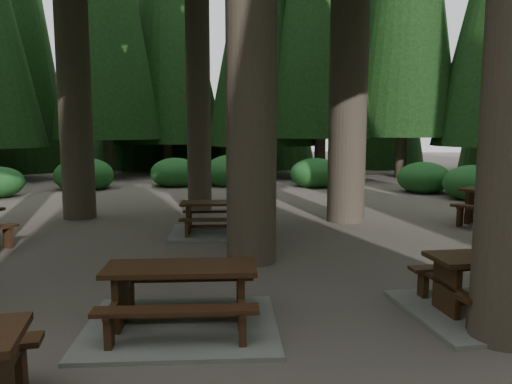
% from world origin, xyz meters
% --- Properties ---
extents(ground, '(80.00, 80.00, 0.00)m').
position_xyz_m(ground, '(0.00, 0.00, 0.00)').
color(ground, '#564C46').
rests_on(ground, ground).
extents(picnic_table_a, '(2.50, 2.22, 0.73)m').
position_xyz_m(picnic_table_a, '(0.53, -2.79, 0.24)').
color(picnic_table_a, gray).
rests_on(picnic_table_a, ground).
extents(picnic_table_c, '(2.36, 2.10, 0.69)m').
position_xyz_m(picnic_table_c, '(-0.30, 2.26, 0.22)').
color(picnic_table_c, gray).
rests_on(picnic_table_c, ground).
extents(picnic_table_d, '(2.48, 2.38, 0.84)m').
position_xyz_m(picnic_table_d, '(6.00, 4.03, 0.56)').
color(picnic_table_d, black).
rests_on(picnic_table_d, ground).
extents(picnic_table_f, '(2.64, 2.40, 0.74)m').
position_xyz_m(picnic_table_f, '(4.20, -1.68, 0.24)').
color(picnic_table_f, gray).
rests_on(picnic_table_f, ground).
extents(shrub_ring, '(23.86, 24.64, 1.49)m').
position_xyz_m(shrub_ring, '(0.70, 0.75, 0.40)').
color(shrub_ring, '#216228').
rests_on(shrub_ring, ground).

